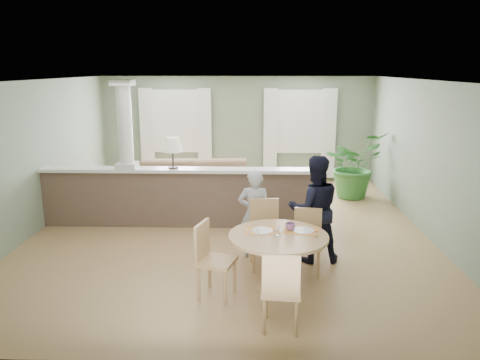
{
  "coord_description": "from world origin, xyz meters",
  "views": [
    {
      "loc": [
        0.43,
        -8.15,
        2.91
      ],
      "look_at": [
        0.21,
        -1.0,
        1.19
      ],
      "focal_mm": 35.0,
      "sensor_mm": 36.0,
      "label": 1
    }
  ],
  "objects_px": {
    "chair_far_man": "(307,238)",
    "man_person": "(314,209)",
    "sofa": "(193,183)",
    "houseplant": "(353,165)",
    "chair_far_boy": "(265,230)",
    "chair_side": "(211,256)",
    "dining_table": "(278,246)",
    "child_person": "(254,214)",
    "chair_near": "(281,288)"
  },
  "relations": [
    {
      "from": "chair_near",
      "to": "child_person",
      "type": "bearing_deg",
      "value": -77.34
    },
    {
      "from": "chair_far_boy",
      "to": "dining_table",
      "type": "bearing_deg",
      "value": -83.64
    },
    {
      "from": "dining_table",
      "to": "man_person",
      "type": "height_order",
      "value": "man_person"
    },
    {
      "from": "sofa",
      "to": "chair_side",
      "type": "relative_size",
      "value": 3.16
    },
    {
      "from": "chair_far_man",
      "to": "chair_far_boy",
      "type": "bearing_deg",
      "value": 171.99
    },
    {
      "from": "man_person",
      "to": "chair_side",
      "type": "bearing_deg",
      "value": 33.32
    },
    {
      "from": "sofa",
      "to": "chair_far_man",
      "type": "bearing_deg",
      "value": -61.81
    },
    {
      "from": "chair_side",
      "to": "man_person",
      "type": "relative_size",
      "value": 0.6
    },
    {
      "from": "chair_side",
      "to": "child_person",
      "type": "xyz_separation_m",
      "value": [
        0.56,
        1.3,
        0.16
      ]
    },
    {
      "from": "dining_table",
      "to": "chair_near",
      "type": "relative_size",
      "value": 1.36
    },
    {
      "from": "chair_far_man",
      "to": "man_person",
      "type": "relative_size",
      "value": 0.56
    },
    {
      "from": "houseplant",
      "to": "chair_side",
      "type": "relative_size",
      "value": 1.52
    },
    {
      "from": "houseplant",
      "to": "sofa",
      "type": "bearing_deg",
      "value": -169.59
    },
    {
      "from": "chair_far_boy",
      "to": "chair_side",
      "type": "height_order",
      "value": "chair_far_boy"
    },
    {
      "from": "dining_table",
      "to": "child_person",
      "type": "height_order",
      "value": "child_person"
    },
    {
      "from": "dining_table",
      "to": "chair_far_man",
      "type": "bearing_deg",
      "value": 54.91
    },
    {
      "from": "sofa",
      "to": "child_person",
      "type": "xyz_separation_m",
      "value": [
        1.34,
        -2.93,
        0.25
      ]
    },
    {
      "from": "chair_far_boy",
      "to": "man_person",
      "type": "height_order",
      "value": "man_person"
    },
    {
      "from": "houseplant",
      "to": "chair_near",
      "type": "height_order",
      "value": "houseplant"
    },
    {
      "from": "chair_far_man",
      "to": "chair_near",
      "type": "bearing_deg",
      "value": -97.89
    },
    {
      "from": "dining_table",
      "to": "sofa",
      "type": "bearing_deg",
      "value": 112.12
    },
    {
      "from": "chair_side",
      "to": "sofa",
      "type": "bearing_deg",
      "value": 27.52
    },
    {
      "from": "sofa",
      "to": "chair_far_boy",
      "type": "xyz_separation_m",
      "value": [
        1.5,
        -3.27,
        0.1
      ]
    },
    {
      "from": "sofa",
      "to": "child_person",
      "type": "distance_m",
      "value": 3.23
    },
    {
      "from": "sofa",
      "to": "chair_far_man",
      "type": "relative_size",
      "value": 3.35
    },
    {
      "from": "sofa",
      "to": "houseplant",
      "type": "relative_size",
      "value": 2.07
    },
    {
      "from": "chair_side",
      "to": "child_person",
      "type": "relative_size",
      "value": 0.7
    },
    {
      "from": "sofa",
      "to": "man_person",
      "type": "height_order",
      "value": "man_person"
    },
    {
      "from": "houseplant",
      "to": "chair_far_boy",
      "type": "height_order",
      "value": "houseplant"
    },
    {
      "from": "chair_side",
      "to": "chair_far_man",
      "type": "bearing_deg",
      "value": -42.3
    },
    {
      "from": "chair_far_man",
      "to": "child_person",
      "type": "bearing_deg",
      "value": 154.21
    },
    {
      "from": "child_person",
      "to": "chair_far_boy",
      "type": "bearing_deg",
      "value": 116.43
    },
    {
      "from": "sofa",
      "to": "houseplant",
      "type": "bearing_deg",
      "value": 7.12
    },
    {
      "from": "sofa",
      "to": "chair_far_boy",
      "type": "bearing_deg",
      "value": -68.66
    },
    {
      "from": "chair_near",
      "to": "dining_table",
      "type": "bearing_deg",
      "value": -86.33
    },
    {
      "from": "houseplant",
      "to": "chair_far_man",
      "type": "height_order",
      "value": "houseplant"
    },
    {
      "from": "sofa",
      "to": "chair_near",
      "type": "height_order",
      "value": "chair_near"
    },
    {
      "from": "sofa",
      "to": "dining_table",
      "type": "height_order",
      "value": "sofa"
    },
    {
      "from": "chair_far_boy",
      "to": "man_person",
      "type": "bearing_deg",
      "value": 11.5
    },
    {
      "from": "chair_side",
      "to": "houseplant",
      "type": "bearing_deg",
      "value": -12.89
    },
    {
      "from": "houseplant",
      "to": "chair_side",
      "type": "bearing_deg",
      "value": -119.92
    },
    {
      "from": "sofa",
      "to": "dining_table",
      "type": "distance_m",
      "value": 4.41
    },
    {
      "from": "dining_table",
      "to": "chair_side",
      "type": "bearing_deg",
      "value": -170.52
    },
    {
      "from": "chair_far_boy",
      "to": "child_person",
      "type": "xyz_separation_m",
      "value": [
        -0.16,
        0.34,
        0.14
      ]
    },
    {
      "from": "chair_far_boy",
      "to": "chair_near",
      "type": "xyz_separation_m",
      "value": [
        0.14,
        -1.81,
        -0.03
      ]
    },
    {
      "from": "chair_near",
      "to": "sofa",
      "type": "bearing_deg",
      "value": -67.33
    },
    {
      "from": "dining_table",
      "to": "chair_far_boy",
      "type": "height_order",
      "value": "chair_far_boy"
    },
    {
      "from": "man_person",
      "to": "chair_near",
      "type": "bearing_deg",
      "value": 67.72
    },
    {
      "from": "chair_near",
      "to": "man_person",
      "type": "relative_size",
      "value": 0.58
    },
    {
      "from": "chair_far_boy",
      "to": "chair_far_man",
      "type": "xyz_separation_m",
      "value": [
        0.61,
        -0.18,
        -0.05
      ]
    }
  ]
}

